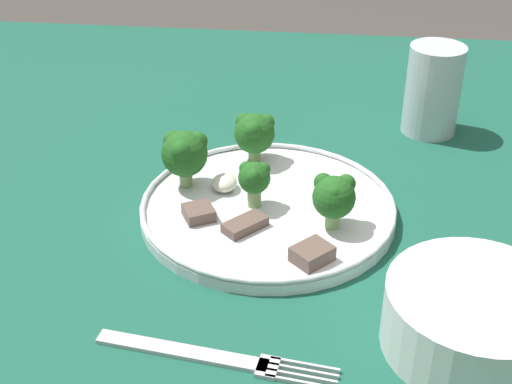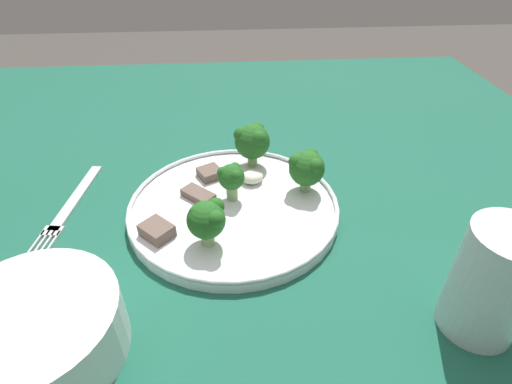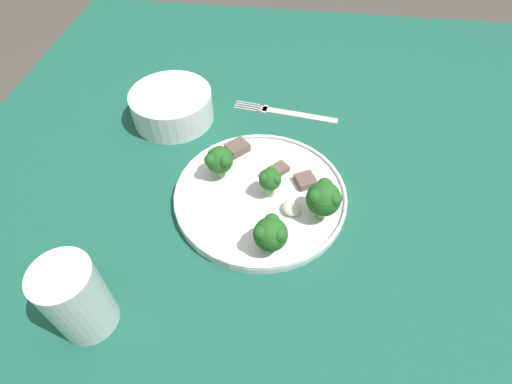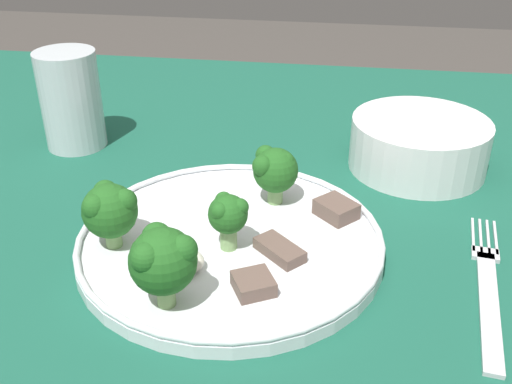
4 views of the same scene
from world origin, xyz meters
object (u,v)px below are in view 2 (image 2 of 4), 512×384
at_px(cream_bowl, 36,334).
at_px(drinking_glass, 490,287).
at_px(dinner_plate, 234,207).
at_px(fork, 69,208).

distance_m(cream_bowl, drinking_glass, 0.41).
relative_size(dinner_plate, fork, 1.33).
distance_m(dinner_plate, drinking_glass, 0.30).
height_order(fork, cream_bowl, cream_bowl).
xyz_separation_m(dinner_plate, drinking_glass, (-0.23, 0.19, 0.04)).
height_order(dinner_plate, drinking_glass, drinking_glass).
distance_m(dinner_plate, cream_bowl, 0.27).
bearing_deg(drinking_glass, dinner_plate, -39.93).
bearing_deg(dinner_plate, fork, -5.98).
xyz_separation_m(fork, drinking_glass, (-0.45, 0.22, 0.05)).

